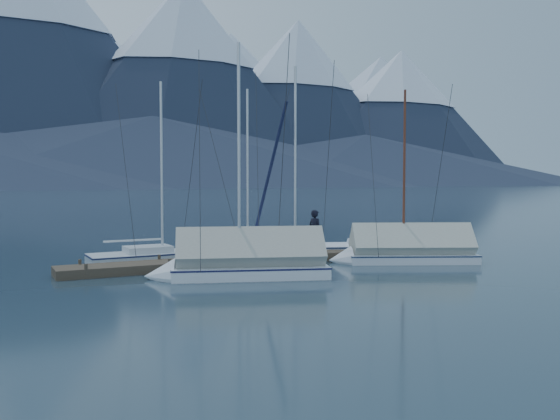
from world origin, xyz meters
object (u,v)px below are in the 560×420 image
object	(u,v)px
sailboat_open_left	(173,257)
sailboat_open_mid	(255,253)
sailboat_covered_far	(236,265)
sailboat_covered_near	(400,253)
person	(315,231)
sailboat_open_right	(306,251)

from	to	relation	value
sailboat_open_left	sailboat_open_mid	size ratio (longest dim) A/B	1.02
sailboat_open_left	sailboat_covered_far	xyz separation A→B (m)	(0.68, -5.40, 0.30)
sailboat_open_left	sailboat_open_mid	distance (m)	3.73
sailboat_covered_near	person	xyz separation A→B (m)	(-2.82, 2.25, 0.86)
sailboat_open_right	person	distance (m)	2.14
sailboat_open_left	sailboat_covered_near	distance (m)	9.73
sailboat_open_right	sailboat_covered_near	bearing A→B (deg)	-60.40
sailboat_open_left	sailboat_open_right	distance (m)	6.14
sailboat_open_right	sailboat_covered_far	world-z (taller)	sailboat_open_right
sailboat_open_left	sailboat_covered_far	distance (m)	5.46
sailboat_open_left	sailboat_covered_far	world-z (taller)	sailboat_covered_far
sailboat_open_mid	sailboat_covered_near	xyz separation A→B (m)	(4.64, -4.49, 0.25)
sailboat_open_mid	sailboat_covered_far	world-z (taller)	sailboat_covered_far
sailboat_open_mid	sailboat_covered_near	size ratio (longest dim) A/B	1.03
sailboat_open_right	person	xyz separation A→B (m)	(-0.54, -1.76, 1.09)
sailboat_open_mid	sailboat_covered_near	bearing A→B (deg)	-44.04
sailboat_open_mid	sailboat_open_right	bearing A→B (deg)	-11.35
sailboat_open_mid	sailboat_covered_far	bearing A→B (deg)	-121.62
person	sailboat_open_right	bearing A→B (deg)	-34.98
sailboat_open_right	sailboat_covered_far	bearing A→B (deg)	-140.53
sailboat_open_mid	sailboat_covered_far	size ratio (longest dim) A/B	0.90
sailboat_covered_near	person	distance (m)	3.71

